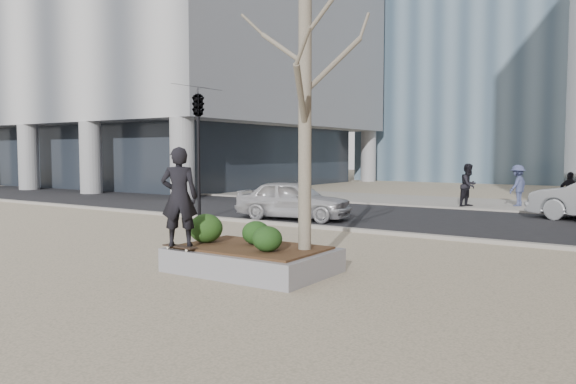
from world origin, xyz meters
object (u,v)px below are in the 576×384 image
Objects in this scene: police_car at (293,200)px; skateboarder at (179,197)px; skateboard at (180,248)px; planter at (252,260)px.

skateboarder is at bearing -170.97° from police_car.
skateboard is 0.20× the size of police_car.
skateboard is at bearing -139.87° from planter.
skateboard is 8.77m from police_car.
police_car is (-2.83, 8.30, -0.77)m from skateboarder.
planter is at bearing -174.39° from skateboarder.
police_car is at bearing 112.76° from skateboard.
planter is 1.84m from skateboarder.
skateboarder is (0.00, 0.00, 0.97)m from skateboard.
skateboarder is at bearing 93.95° from skateboard.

